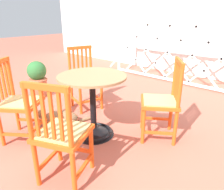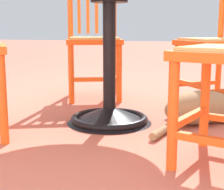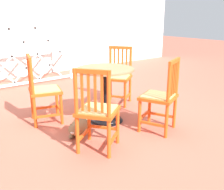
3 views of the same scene
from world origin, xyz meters
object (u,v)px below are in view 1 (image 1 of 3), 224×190
object	(u,v)px
orange_chair_by_planter	(61,135)
tabby_cat	(58,118)
orange_chair_near_fence	(18,103)
cafe_table	(93,112)
orange_chair_tucked_in	(162,102)
orange_chair_at_corner	(85,80)
terracotta_planter	(38,78)

from	to	relation	value
orange_chair_by_planter	tabby_cat	bearing A→B (deg)	148.14
orange_chair_by_planter	orange_chair_near_fence	bearing A→B (deg)	175.31
cafe_table	orange_chair_near_fence	world-z (taller)	orange_chair_near_fence
orange_chair_tucked_in	orange_chair_at_corner	bearing A→B (deg)	179.88
orange_chair_by_planter	orange_chair_tucked_in	bearing A→B (deg)	76.58
orange_chair_at_corner	orange_chair_by_planter	distance (m)	1.53
cafe_table	terracotta_planter	size ratio (longest dim) A/B	1.23
orange_chair_at_corner	tabby_cat	bearing A→B (deg)	-75.96
tabby_cat	orange_chair_at_corner	bearing A→B (deg)	104.04
cafe_table	tabby_cat	xyz separation A→B (m)	(-0.52, -0.14, -0.19)
orange_chair_at_corner	orange_chair_by_planter	size ratio (longest dim) A/B	1.00
orange_chair_near_fence	terracotta_planter	size ratio (longest dim) A/B	1.47
orange_chair_tucked_in	tabby_cat	xyz separation A→B (m)	(-1.13, -0.62, -0.34)
cafe_table	orange_chair_tucked_in	size ratio (longest dim) A/B	0.83
orange_chair_at_corner	orange_chair_near_fence	size ratio (longest dim) A/B	1.00
cafe_table	orange_chair_by_planter	world-z (taller)	orange_chair_by_planter
orange_chair_at_corner	orange_chair_by_planter	bearing A→B (deg)	-48.82
cafe_table	orange_chair_near_fence	bearing A→B (deg)	-132.91
cafe_table	tabby_cat	distance (m)	0.57
orange_chair_at_corner	orange_chair_by_planter	world-z (taller)	same
tabby_cat	terracotta_planter	size ratio (longest dim) A/B	1.01
orange_chair_near_fence	tabby_cat	bearing A→B (deg)	84.55
orange_chair_by_planter	tabby_cat	size ratio (longest dim) A/B	1.46
cafe_table	orange_chair_by_planter	distance (m)	0.77
orange_chair_tucked_in	orange_chair_near_fence	bearing A→B (deg)	-137.40
orange_chair_by_planter	cafe_table	bearing A→B (deg)	116.57
orange_chair_tucked_in	orange_chair_by_planter	size ratio (longest dim) A/B	1.00
orange_chair_at_corner	tabby_cat	size ratio (longest dim) A/B	1.46
orange_chair_near_fence	terracotta_planter	distance (m)	1.36
orange_chair_tucked_in	tabby_cat	distance (m)	1.33
orange_chair_at_corner	terracotta_planter	world-z (taller)	orange_chair_at_corner
cafe_table	orange_chair_at_corner	distance (m)	0.84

